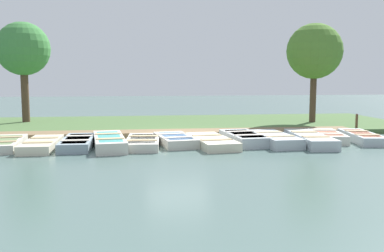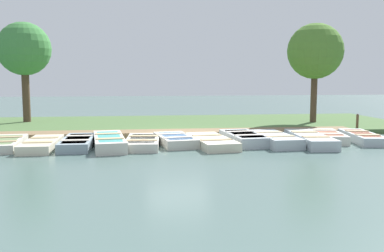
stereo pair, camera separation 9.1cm
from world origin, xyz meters
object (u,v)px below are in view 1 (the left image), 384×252
(rowboat_9, at_px, (310,139))
(rowboat_11, at_px, (362,137))
(mooring_post_far, at_px, (357,123))
(rowboat_4, at_px, (143,142))
(rowboat_8, at_px, (274,139))
(park_tree_far_left, at_px, (23,50))
(rowboat_10, at_px, (328,136))
(rowboat_1, at_px, (42,144))
(park_tree_left, at_px, (314,52))
(rowboat_0, at_px, (4,144))
(rowboat_2, at_px, (78,142))
(rowboat_7, at_px, (244,138))
(rowboat_3, at_px, (109,141))
(rowboat_6, at_px, (211,141))
(rowboat_5, at_px, (175,140))

(rowboat_9, xyz_separation_m, rowboat_11, (-0.39, 2.35, -0.02))
(mooring_post_far, bearing_deg, rowboat_9, -50.34)
(rowboat_4, distance_m, rowboat_8, 5.04)
(park_tree_far_left, bearing_deg, rowboat_10, 62.65)
(rowboat_1, height_order, rowboat_4, rowboat_1)
(rowboat_11, distance_m, park_tree_left, 6.44)
(rowboat_9, bearing_deg, park_tree_left, 160.40)
(rowboat_0, xyz_separation_m, rowboat_11, (0.13, 13.77, 0.01))
(rowboat_2, height_order, rowboat_9, rowboat_9)
(rowboat_0, height_order, rowboat_7, rowboat_7)
(rowboat_1, xyz_separation_m, rowboat_3, (-0.04, 2.40, 0.05))
(rowboat_1, height_order, rowboat_8, rowboat_8)
(mooring_post_far, bearing_deg, rowboat_8, -60.75)
(rowboat_9, relative_size, park_tree_far_left, 0.67)
(rowboat_6, height_order, rowboat_7, rowboat_7)
(rowboat_8, distance_m, rowboat_9, 1.37)
(rowboat_0, bearing_deg, rowboat_11, 84.78)
(rowboat_11, xyz_separation_m, mooring_post_far, (-2.48, 1.11, 0.27))
(rowboat_0, xyz_separation_m, rowboat_6, (0.42, 7.59, -0.00))
(rowboat_2, bearing_deg, park_tree_left, 114.78)
(rowboat_11, bearing_deg, rowboat_10, -96.71)
(rowboat_3, distance_m, rowboat_9, 7.64)
(rowboat_1, bearing_deg, rowboat_10, 92.74)
(rowboat_9, relative_size, rowboat_11, 1.16)
(rowboat_1, height_order, rowboat_2, rowboat_2)
(rowboat_2, distance_m, rowboat_3, 1.16)
(rowboat_11, bearing_deg, park_tree_left, -173.45)
(rowboat_11, height_order, park_tree_left, park_tree_left)
(rowboat_0, distance_m, rowboat_9, 11.43)
(mooring_post_far, bearing_deg, rowboat_4, -75.13)
(rowboat_10, bearing_deg, mooring_post_far, 142.62)
(rowboat_7, xyz_separation_m, rowboat_9, (0.47, 2.47, -0.01))
(rowboat_3, bearing_deg, rowboat_4, 84.02)
(rowboat_2, xyz_separation_m, rowboat_11, (-0.01, 11.13, 0.00))
(rowboat_4, distance_m, rowboat_5, 1.27)
(rowboat_6, relative_size, park_tree_far_left, 0.63)
(rowboat_6, relative_size, rowboat_8, 1.07)
(rowboat_8, height_order, rowboat_10, rowboat_8)
(rowboat_0, relative_size, rowboat_2, 1.01)
(rowboat_4, xyz_separation_m, rowboat_7, (-0.22, 3.93, 0.04))
(rowboat_8, xyz_separation_m, rowboat_9, (0.17, 1.36, -0.00))
(rowboat_0, relative_size, rowboat_10, 1.10)
(rowboat_0, distance_m, park_tree_left, 15.31)
(rowboat_11, xyz_separation_m, park_tree_far_left, (-7.31, -14.74, 3.78))
(rowboat_8, bearing_deg, rowboat_2, -94.82)
(rowboat_2, relative_size, rowboat_9, 0.85)
(rowboat_5, bearing_deg, rowboat_8, 75.29)
(rowboat_0, relative_size, rowboat_6, 0.91)
(rowboat_2, xyz_separation_m, rowboat_6, (0.28, 4.95, -0.01))
(rowboat_7, height_order, rowboat_11, rowboat_7)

